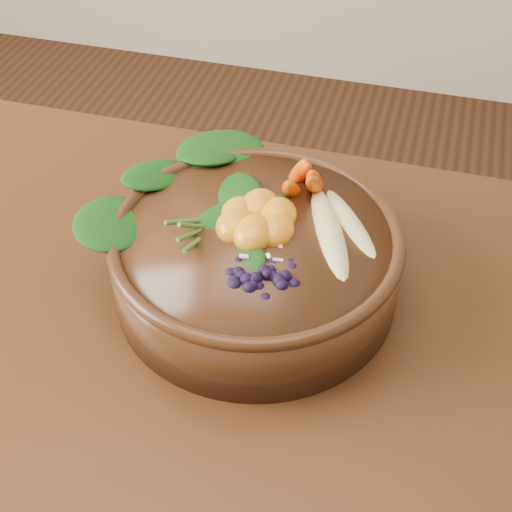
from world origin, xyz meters
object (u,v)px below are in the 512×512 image
dining_table (87,430)px  mandarin_cluster (257,210)px  stoneware_bowl (256,263)px  banana_halves (341,216)px  kale_heap (207,181)px  blueberry_pile (264,261)px  carrot_cluster (301,152)px

dining_table → mandarin_cluster: mandarin_cluster is taller
stoneware_bowl → banana_halves: (0.08, 0.03, 0.06)m
dining_table → mandarin_cluster: bearing=53.1°
dining_table → banana_halves: 0.35m
stoneware_bowl → kale_heap: 0.10m
dining_table → blueberry_pile: blueberry_pile is taller
stoneware_bowl → blueberry_pile: bearing=-67.1°
dining_table → blueberry_pile: 0.28m
stoneware_bowl → banana_halves: size_ratio=1.77×
stoneware_bowl → dining_table: bearing=-130.8°
kale_heap → banana_halves: (0.15, -0.01, -0.01)m
banana_halves → blueberry_pile: bearing=-141.5°
stoneware_bowl → blueberry_pile: size_ratio=2.16×
stoneware_bowl → kale_heap: (-0.07, 0.04, 0.06)m
carrot_cluster → dining_table: bearing=-142.5°
stoneware_bowl → mandarin_cluster: size_ratio=3.15×
carrot_cluster → mandarin_cluster: carrot_cluster is taller
dining_table → stoneware_bowl: stoneware_bowl is taller
kale_heap → stoneware_bowl: bearing=-33.1°
kale_heap → blueberry_pile: 0.14m
stoneware_bowl → banana_halves: banana_halves is taller
carrot_cluster → banana_halves: size_ratio=0.49×
mandarin_cluster → carrot_cluster: bearing=70.3°
mandarin_cluster → banana_halves: bearing=10.3°
banana_halves → stoneware_bowl: bearing=-177.3°
carrot_cluster → mandarin_cluster: bearing=-129.8°
kale_heap → banana_halves: 0.15m
mandarin_cluster → blueberry_pile: blueberry_pile is taller
banana_halves → blueberry_pile: size_ratio=1.22×
blueberry_pile → kale_heap: bearing=131.9°
mandarin_cluster → blueberry_pile: size_ratio=0.69×
mandarin_cluster → stoneware_bowl: bearing=-76.3°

